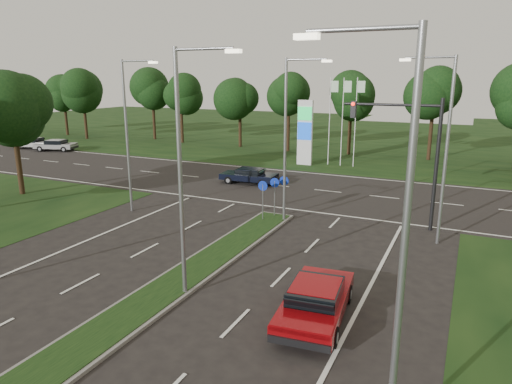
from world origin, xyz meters
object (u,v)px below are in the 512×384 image
at_px(red_sedan, 316,300).
at_px(far_car_a, 56,145).
at_px(navy_sedan, 249,175).
at_px(far_car_b, 32,143).

xyz_separation_m(red_sedan, far_car_a, (-37.71, 22.58, -0.03)).
distance_m(navy_sedan, far_car_b, 30.89).
relative_size(navy_sedan, far_car_a, 0.94).
bearing_deg(far_car_b, navy_sedan, -112.37).
xyz_separation_m(navy_sedan, far_car_b, (-30.45, 5.22, 0.05)).
bearing_deg(far_car_a, navy_sedan, -120.15).
relative_size(far_car_a, far_car_b, 0.99).
xyz_separation_m(navy_sedan, far_car_a, (-26.66, 5.23, 0.03)).
bearing_deg(far_car_b, far_car_a, -102.60).
bearing_deg(navy_sedan, far_car_a, 75.38).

